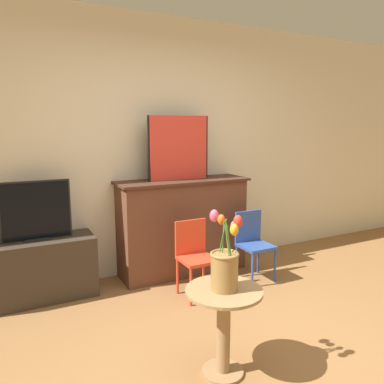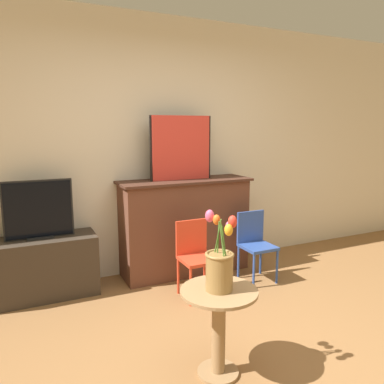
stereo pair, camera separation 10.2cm
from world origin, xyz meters
TOP-DOWN VIEW (x-y plane):
  - ground_plane at (0.00, 0.00)m, footprint 14.00×14.00m
  - wall_back at (0.00, 2.13)m, footprint 8.00×0.06m
  - fireplace_mantel at (0.28, 1.89)m, footprint 1.42×0.47m
  - painting at (0.24, 1.89)m, footprint 0.68×0.03m
  - tv_stand at (-1.17, 1.88)m, footprint 0.97×0.40m
  - tv_monitor at (-1.17, 1.89)m, footprint 0.60×0.12m
  - chair_red at (0.13, 1.32)m, footprint 0.31×0.31m
  - chair_blue at (0.85, 1.39)m, footprint 0.31×0.31m
  - side_table at (-0.24, 0.21)m, footprint 0.48×0.48m
  - vase_tulips at (-0.24, 0.21)m, footprint 0.18×0.24m

SIDE VIEW (x-z plane):
  - ground_plane at x=0.00m, z-range 0.00..0.00m
  - tv_stand at x=-1.17m, z-range 0.00..0.56m
  - side_table at x=-0.24m, z-range 0.08..0.66m
  - chair_red at x=0.13m, z-range 0.06..0.76m
  - chair_blue at x=0.85m, z-range 0.06..0.76m
  - fireplace_mantel at x=0.28m, z-range 0.01..1.03m
  - vase_tulips at x=-0.24m, z-range 0.49..0.97m
  - tv_monitor at x=-1.17m, z-range 0.56..1.09m
  - painting at x=0.24m, z-range 1.02..1.68m
  - wall_back at x=0.00m, z-range 0.00..2.70m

